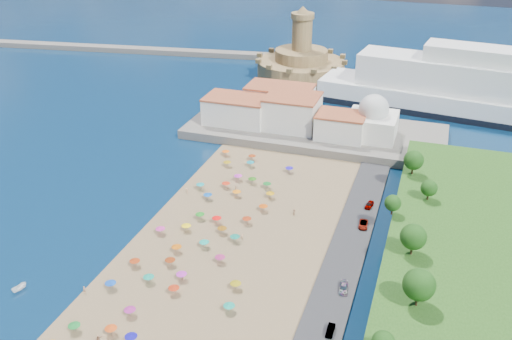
% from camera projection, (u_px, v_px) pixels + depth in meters
% --- Properties ---
extents(ground, '(700.00, 700.00, 0.00)m').
position_uv_depth(ground, '(210.00, 238.00, 143.59)').
color(ground, '#071938').
rests_on(ground, ground).
extents(terrace, '(90.00, 36.00, 3.00)m').
position_uv_depth(terrace, '(315.00, 132.00, 202.03)').
color(terrace, '#59544C').
rests_on(terrace, ground).
extents(jetty, '(18.00, 70.00, 2.40)m').
position_uv_depth(jetty, '(283.00, 95.00, 238.10)').
color(jetty, '#59544C').
rests_on(jetty, ground).
extents(breakwater, '(199.03, 34.77, 2.60)m').
position_uv_depth(breakwater, '(130.00, 50.00, 304.04)').
color(breakwater, '#59544C').
rests_on(breakwater, ground).
extents(waterfront_buildings, '(57.00, 29.00, 11.00)m').
position_uv_depth(waterfront_buildings, '(280.00, 110.00, 203.42)').
color(waterfront_buildings, silver).
rests_on(waterfront_buildings, terrace).
extents(domed_building, '(16.00, 16.00, 15.00)m').
position_uv_depth(domed_building, '(373.00, 120.00, 191.32)').
color(domed_building, silver).
rests_on(domed_building, terrace).
extents(fortress, '(40.00, 40.00, 32.40)m').
position_uv_depth(fortress, '(301.00, 63.00, 261.11)').
color(fortress, '#A38951').
rests_on(fortress, ground).
extents(beach_parasols, '(30.89, 115.13, 2.20)m').
position_uv_depth(beach_parasols, '(187.00, 254.00, 133.83)').
color(beach_parasols, gray).
rests_on(beach_parasols, beach).
extents(beachgoers, '(35.25, 79.03, 1.81)m').
position_uv_depth(beachgoers, '(200.00, 248.00, 137.82)').
color(beachgoers, tan).
rests_on(beachgoers, beach).
extents(parked_cars, '(2.56, 55.90, 1.42)m').
position_uv_depth(parked_cars, '(356.00, 248.00, 137.35)').
color(parked_cars, gray).
rests_on(parked_cars, promenade).
extents(hillside_trees, '(13.80, 107.20, 8.19)m').
position_uv_depth(hillside_trees, '(403.00, 263.00, 116.84)').
color(hillside_trees, '#382314').
rests_on(hillside_trees, hillside).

